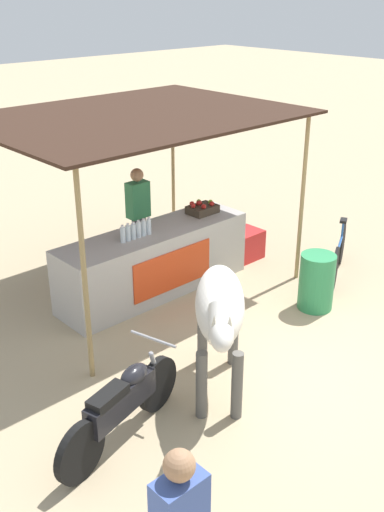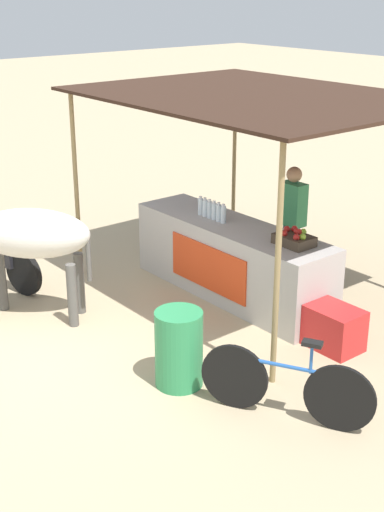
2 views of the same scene
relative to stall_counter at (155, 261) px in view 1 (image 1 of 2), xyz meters
name	(u,v)px [view 1 (image 1 of 2)]	position (x,y,z in m)	size (l,w,h in m)	color
ground_plane	(269,351)	(0.00, -2.20, -0.48)	(60.00, 60.00, 0.00)	tan
stall_counter	(155,261)	(0.00, 0.00, 0.00)	(3.00, 0.82, 0.96)	#B2ADA8
stall_awning	(137,121)	(0.00, 0.30, 1.98)	(4.20, 3.20, 2.56)	#382319
water_bottle_row	(136,230)	(-0.35, -0.05, 0.59)	(0.52, 0.07, 0.25)	silver
fruit_crate	(202,208)	(1.00, 0.06, 0.55)	(0.44, 0.32, 0.18)	#3F3326
vendor_behind_counter	(139,219)	(0.31, 0.75, 0.37)	(0.34, 0.22, 1.65)	#383842
cooler_box	(243,245)	(1.80, -0.10, -0.24)	(0.60, 0.44, 0.48)	red
water_barrel	(317,282)	(1.32, -1.90, -0.08)	(0.48, 0.48, 0.80)	#2D8C51
cow	(220,310)	(-1.02, -2.33, 0.55)	(1.53, 1.56, 1.44)	silver
motorcycle_parked	(123,404)	(-2.26, -2.24, -0.05)	(1.76, 0.68, 0.90)	black
bicycle_leaning	(339,254)	(2.43, -1.51, -0.13)	(1.48, 0.83, 0.85)	black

